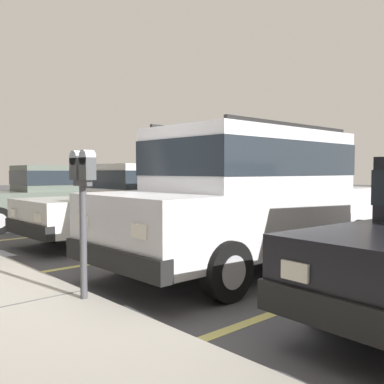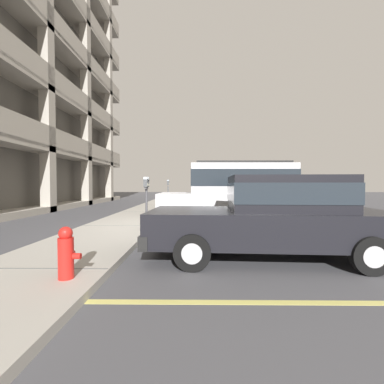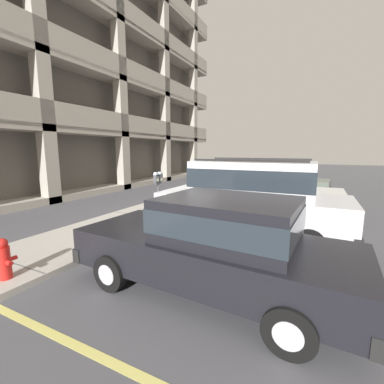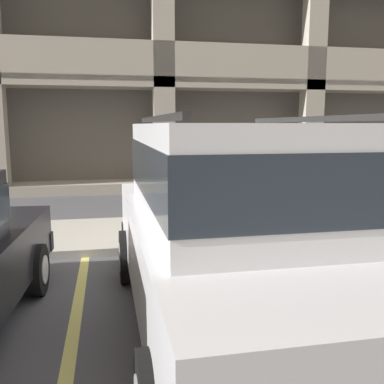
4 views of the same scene
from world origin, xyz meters
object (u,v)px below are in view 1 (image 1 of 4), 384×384
object	(u,v)px
dark_hatchback	(138,199)
silver_suv	(251,193)
blue_coupe	(50,194)
parking_meter_near	(83,188)

from	to	relation	value
dark_hatchback	silver_suv	bearing A→B (deg)	175.14
silver_suv	blue_coupe	xyz separation A→B (m)	(6.61, 0.10, -0.27)
dark_hatchback	blue_coupe	size ratio (longest dim) A/B	0.98
blue_coupe	silver_suv	bearing A→B (deg)	-174.78
blue_coupe	parking_meter_near	bearing A→B (deg)	162.93
blue_coupe	parking_meter_near	xyz separation A→B (m)	(-6.76, 2.65, 0.41)
silver_suv	parking_meter_near	bearing A→B (deg)	92.66
silver_suv	parking_meter_near	distance (m)	2.76
blue_coupe	parking_meter_near	distance (m)	7.27
silver_suv	dark_hatchback	bearing A→B (deg)	-4.92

